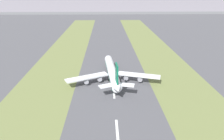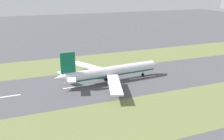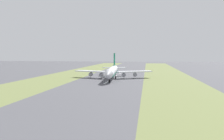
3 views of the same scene
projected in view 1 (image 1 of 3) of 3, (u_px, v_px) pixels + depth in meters
The scene contains 7 objects.
ground_plane at pixel (113, 78), 157.78m from camera, with size 800.00×800.00×0.00m, color #4C4C51.
grass_median_west at pixel (50, 78), 156.49m from camera, with size 40.00×600.00×0.01m, color olive.
grass_median_east at pixel (174, 77), 159.07m from camera, with size 40.00×600.00×0.01m, color olive.
centreline_dash_near at pixel (117, 131), 99.14m from camera, with size 1.20×18.00×0.01m, color silver.
centreline_dash_mid at pixel (114, 92), 136.54m from camera, with size 1.20×18.00×0.01m, color silver.
centreline_dash_far at pixel (112, 69), 173.94m from camera, with size 1.20×18.00×0.01m, color silver.
airplane_main_jet at pixel (112, 72), 151.32m from camera, with size 63.95×67.22×20.20m.
Camera 1 is at (-4.90, -145.53, 61.01)m, focal length 35.00 mm.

